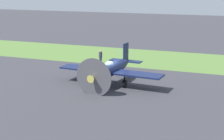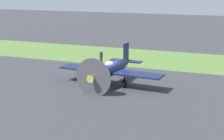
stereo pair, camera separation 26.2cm
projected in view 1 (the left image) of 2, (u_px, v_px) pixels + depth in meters
name	position (u px, v px, depth m)	size (l,w,h in m)	color
ground_plane	(108.00, 84.00, 32.71)	(160.00, 160.00, 0.00)	#38383D
grass_verge	(145.00, 58.00, 44.11)	(120.00, 11.00, 0.01)	#567A38
airplane_lead	(111.00, 69.00, 32.02)	(9.96, 7.88, 3.54)	#141E47
ground_crew_chief	(101.00, 57.00, 40.06)	(0.39, 0.55, 1.73)	#2D3342
runway_marker_cone	(89.00, 60.00, 41.73)	(0.36, 0.36, 0.44)	orange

